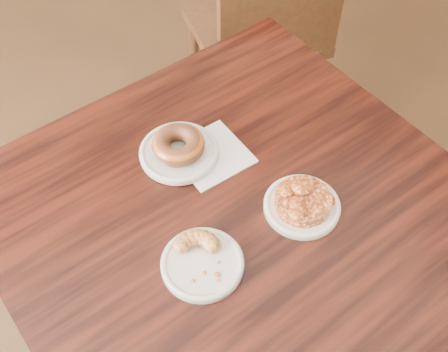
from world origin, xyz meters
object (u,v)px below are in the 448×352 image
object	(u,v)px
glazed_donut	(178,145)
chair_far	(255,31)
cafe_table	(238,299)
cruller_fragment	(202,258)
apple_fritter	(303,199)

from	to	relation	value
glazed_donut	chair_far	bearing A→B (deg)	56.62
cafe_table	cruller_fragment	bearing A→B (deg)	-159.60
chair_far	cafe_table	bearing A→B (deg)	64.76
cafe_table	cruller_fragment	size ratio (longest dim) A/B	8.35
chair_far	cruller_fragment	distance (m)	1.14
glazed_donut	apple_fritter	distance (m)	0.28
cruller_fragment	cafe_table	bearing A→B (deg)	38.01
chair_far	apple_fritter	xyz separation A→B (m)	(-0.28, -0.91, 0.33)
cafe_table	glazed_donut	bearing A→B (deg)	93.96
chair_far	apple_fritter	distance (m)	1.01
glazed_donut	cruller_fragment	xyz separation A→B (m)	(-0.04, -0.27, -0.01)
cafe_table	cruller_fragment	xyz separation A→B (m)	(-0.11, -0.08, 0.40)
cafe_table	glazed_donut	xyz separation A→B (m)	(-0.07, 0.18, 0.41)
glazed_donut	apple_fritter	world-z (taller)	glazed_donut
chair_far	cruller_fragment	xyz separation A→B (m)	(-0.50, -0.97, 0.33)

